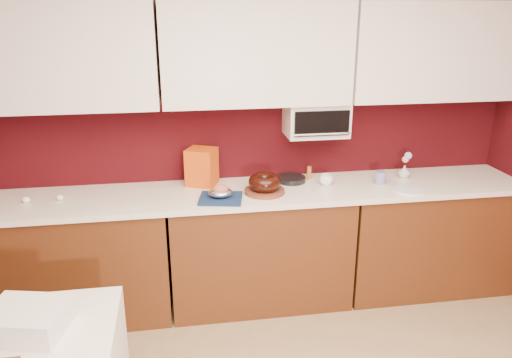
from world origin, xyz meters
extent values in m
cube|color=#39070B|center=(0.00, 2.25, 1.25)|extent=(4.00, 0.02, 2.50)
cube|color=#522910|center=(-1.33, 1.94, 0.43)|extent=(1.31, 0.58, 0.86)
cube|color=#522910|center=(0.00, 1.94, 0.43)|extent=(1.31, 0.58, 0.86)
cube|color=#522910|center=(1.33, 1.94, 0.43)|extent=(1.31, 0.58, 0.86)
cube|color=white|center=(0.00, 1.94, 0.88)|extent=(4.00, 0.62, 0.04)
cube|color=white|center=(-1.33, 2.08, 1.85)|extent=(1.31, 0.33, 0.70)
cube|color=white|center=(0.00, 2.08, 1.85)|extent=(1.31, 0.33, 0.70)
cube|color=white|center=(1.33, 2.08, 1.85)|extent=(1.31, 0.33, 0.70)
cube|color=white|center=(0.45, 2.10, 1.38)|extent=(0.45, 0.30, 0.25)
cube|color=black|center=(0.45, 1.94, 1.38)|extent=(0.40, 0.02, 0.18)
cylinder|color=silver|center=(0.45, 1.93, 1.30)|extent=(0.42, 0.02, 0.02)
cylinder|color=brown|center=(0.03, 1.87, 0.91)|extent=(0.35, 0.35, 0.03)
torus|color=black|center=(0.03, 1.87, 0.98)|extent=(0.24, 0.24, 0.10)
cube|color=#14284E|center=(-0.30, 1.79, 0.91)|extent=(0.33, 0.29, 0.02)
ellipsoid|color=silver|center=(-0.30, 1.79, 0.96)|extent=(0.21, 0.19, 0.06)
ellipsoid|color=#B66453|center=(-0.30, 1.79, 0.98)|extent=(0.14, 0.13, 0.07)
cube|color=#B72B0C|center=(-0.40, 2.13, 1.04)|extent=(0.26, 0.25, 0.28)
cylinder|color=black|center=(0.27, 2.08, 0.92)|extent=(0.27, 0.27, 0.04)
imported|color=white|center=(0.51, 1.96, 0.95)|extent=(0.12, 0.12, 0.09)
cylinder|color=navy|center=(0.92, 1.93, 0.95)|extent=(0.08, 0.08, 0.10)
imported|color=silver|center=(1.16, 2.04, 0.96)|extent=(0.09, 0.09, 0.11)
sphere|color=pink|center=(1.16, 2.04, 1.05)|extent=(0.05, 0.05, 0.05)
sphere|color=#99B8F6|center=(1.19, 2.06, 1.07)|extent=(0.06, 0.06, 0.06)
cylinder|color=white|center=(1.06, 1.75, 0.91)|extent=(0.24, 0.24, 0.01)
cylinder|color=#965F1B|center=(0.42, 2.12, 0.95)|extent=(0.04, 0.04, 0.10)
ellipsoid|color=white|center=(-1.60, 1.94, 0.92)|extent=(0.06, 0.05, 0.04)
ellipsoid|color=white|center=(-1.39, 1.96, 0.92)|extent=(0.05, 0.04, 0.04)
cube|color=silver|center=(-1.29, 0.66, 0.81)|extent=(0.40, 0.35, 0.12)
camera|label=1|loc=(-0.57, -1.41, 2.15)|focal=35.00mm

